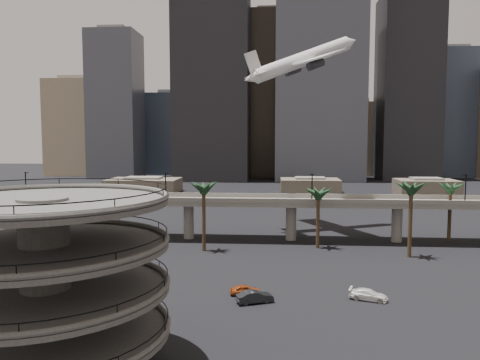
# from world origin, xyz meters

# --- Properties ---
(ground) EXTENTS (700.00, 700.00, 0.00)m
(ground) POSITION_xyz_m (0.00, 0.00, 0.00)
(ground) COLOR black
(ground) RESTS_ON ground
(parking_ramp) EXTENTS (22.20, 22.20, 17.35)m
(parking_ramp) POSITION_xyz_m (-13.00, -4.00, 9.84)
(parking_ramp) COLOR #494644
(parking_ramp) RESTS_ON ground
(overpass) EXTENTS (130.00, 9.30, 14.70)m
(overpass) POSITION_xyz_m (0.00, 55.00, 7.34)
(overpass) COLOR slate
(overpass) RESTS_ON ground
(palm_trees) EXTENTS (76.40, 18.40, 14.00)m
(palm_trees) POSITION_xyz_m (11.58, 47.18, 11.30)
(palm_trees) COLOR #44331D
(palm_trees) RESTS_ON ground
(low_buildings) EXTENTS (135.00, 27.50, 6.80)m
(low_buildings) POSITION_xyz_m (6.89, 142.30, 2.86)
(low_buildings) COLOR brown
(low_buildings) RESTS_ON ground
(skyline) EXTENTS (269.00, 86.00, 124.34)m
(skyline) POSITION_xyz_m (15.11, 217.08, 45.48)
(skyline) COLOR gray
(skyline) RESTS_ON ground
(airborne_jet) EXTENTS (29.21, 27.55, 14.38)m
(airborne_jet) POSITION_xyz_m (13.82, 69.23, 39.94)
(airborne_jet) COLOR silver
(airborne_jet) RESTS_ON ground
(car_a) EXTENTS (4.38, 2.43, 1.41)m
(car_a) POSITION_xyz_m (3.48, 19.12, 0.71)
(car_a) COLOR #AA4618
(car_a) RESTS_ON ground
(car_b) EXTENTS (5.17, 3.40, 1.61)m
(car_b) POSITION_xyz_m (4.97, 16.07, 0.80)
(car_b) COLOR black
(car_b) RESTS_ON ground
(car_c) EXTENTS (5.41, 3.48, 1.46)m
(car_c) POSITION_xyz_m (20.04, 18.24, 0.73)
(car_c) COLOR white
(car_c) RESTS_ON ground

